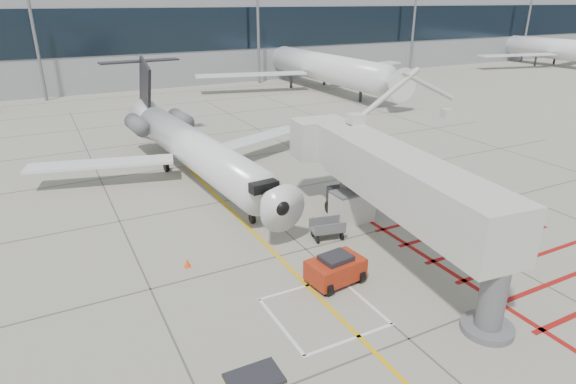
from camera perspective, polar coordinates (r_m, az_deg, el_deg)
ground_plane at (r=22.26m, az=7.30°, el=-11.14°), size 260.00×260.00×0.00m
regional_jet at (r=32.43m, az=-9.82°, el=6.57°), size 24.08×29.50×7.36m
jet_bridge at (r=23.41m, az=13.93°, el=-0.24°), size 10.26×18.37×7.01m
pushback_tug at (r=22.17m, az=5.65°, el=-8.97°), size 2.67×1.85×1.46m
baggage_cart at (r=26.10m, az=4.68°, el=-4.38°), size 1.94×1.45×1.10m
ground_power_unit at (r=28.05m, az=7.59°, el=-1.69°), size 2.42×1.46×1.89m
cone_nose at (r=24.00m, az=-11.84°, el=-8.21°), size 0.31×0.31×0.43m
cone_side at (r=27.91m, az=2.94°, el=-3.24°), size 0.33×0.33×0.46m
terminal_building at (r=87.83m, az=-14.36°, el=17.92°), size 180.00×28.00×14.00m
terminal_glass_band at (r=74.23m, az=-11.65°, el=18.31°), size 180.00×0.10×6.00m
bg_aircraft_c at (r=71.33m, az=3.24°, el=16.73°), size 34.32×38.14×11.44m
bg_aircraft_e at (r=108.99m, az=29.46°, el=15.86°), size 34.32×38.13×11.44m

